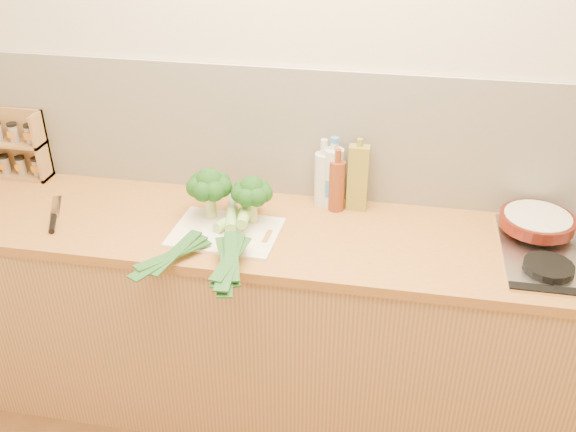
{
  "coord_description": "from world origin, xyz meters",
  "views": [
    {
      "loc": [
        0.32,
        -0.85,
        2.18
      ],
      "look_at": [
        -0.04,
        1.1,
        1.02
      ],
      "focal_mm": 40.0,
      "sensor_mm": 36.0,
      "label": 1
    }
  ],
  "objects_px": {
    "chefs_knife": "(54,219)",
    "chopping_board": "(226,232)",
    "spice_rack": "(19,148)",
    "skillet": "(538,221)"
  },
  "relations": [
    {
      "from": "chopping_board",
      "to": "skillet",
      "type": "relative_size",
      "value": 1.0
    },
    {
      "from": "chefs_knife",
      "to": "spice_rack",
      "type": "relative_size",
      "value": 0.97
    },
    {
      "from": "skillet",
      "to": "spice_rack",
      "type": "bearing_deg",
      "value": -179.0
    },
    {
      "from": "chopping_board",
      "to": "skillet",
      "type": "xyz_separation_m",
      "value": [
        1.15,
        0.2,
        0.06
      ]
    },
    {
      "from": "chefs_knife",
      "to": "skillet",
      "type": "bearing_deg",
      "value": -16.69
    },
    {
      "from": "chopping_board",
      "to": "chefs_knife",
      "type": "xyz_separation_m",
      "value": [
        -0.69,
        -0.03,
        0.0
      ]
    },
    {
      "from": "chefs_knife",
      "to": "skillet",
      "type": "distance_m",
      "value": 1.85
    },
    {
      "from": "chefs_knife",
      "to": "spice_rack",
      "type": "xyz_separation_m",
      "value": [
        -0.32,
        0.35,
        0.12
      ]
    },
    {
      "from": "chefs_knife",
      "to": "chopping_board",
      "type": "bearing_deg",
      "value": -21.27
    },
    {
      "from": "chefs_knife",
      "to": "spice_rack",
      "type": "height_order",
      "value": "spice_rack"
    }
  ]
}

